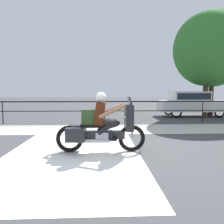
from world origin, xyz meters
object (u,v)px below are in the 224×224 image
at_px(tree_behind_sign, 213,49).
at_px(tree_behind_car, 207,49).
at_px(parked_car, 192,102).
at_px(motorcycle, 101,126).

xyz_separation_m(tree_behind_sign, tree_behind_car, (-0.95, -1.17, -0.23)).
relative_size(parked_car, tree_behind_car, 0.68).
relative_size(tree_behind_sign, tree_behind_car, 1.08).
bearing_deg(motorcycle, tree_behind_car, 48.99).
relative_size(motorcycle, parked_car, 0.54).
height_order(motorcycle, parked_car, parked_car).
height_order(tree_behind_sign, tree_behind_car, tree_behind_sign).
xyz_separation_m(motorcycle, tree_behind_car, (6.41, 7.53, 3.47)).
bearing_deg(tree_behind_sign, parked_car, -159.38).
distance_m(parked_car, tree_behind_sign, 3.85).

